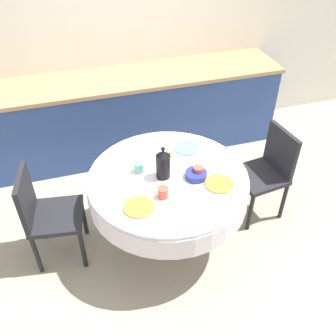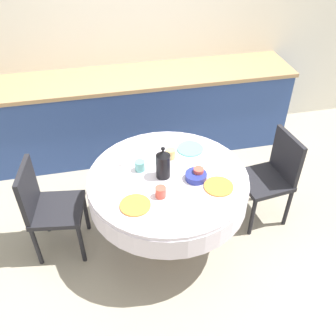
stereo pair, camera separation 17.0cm
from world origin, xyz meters
name	(u,v)px [view 1 (the left image)]	position (x,y,z in m)	size (l,w,h in m)	color
ground_plane	(168,239)	(0.00, 0.00, 0.00)	(12.00, 12.00, 0.00)	#9E937F
wall_back	(118,25)	(0.00, 1.76, 1.30)	(7.00, 0.05, 2.60)	silver
kitchen_counter	(130,114)	(0.00, 1.43, 0.45)	(3.24, 0.64, 0.89)	#2D4784
dining_table	(168,188)	(0.00, 0.00, 0.60)	(1.23, 1.23, 0.72)	brown
chair_left	(267,169)	(0.95, 0.12, 0.48)	(0.45, 0.45, 0.85)	black
chair_right	(46,212)	(-0.94, 0.14, 0.48)	(0.45, 0.45, 0.85)	black
plate_near_left	(139,207)	(-0.29, -0.26, 0.73)	(0.22, 0.22, 0.01)	orange
cup_near_left	(163,192)	(-0.10, -0.21, 0.76)	(0.08, 0.08, 0.08)	#CC4C3D
plate_near_right	(219,184)	(0.33, -0.20, 0.73)	(0.22, 0.22, 0.01)	orange
cup_near_right	(198,171)	(0.22, -0.06, 0.76)	(0.08, 0.08, 0.08)	#CC4C3D
plate_far_left	(126,160)	(-0.27, 0.28, 0.73)	(0.22, 0.22, 0.01)	white
cup_far_left	(139,167)	(-0.19, 0.12, 0.76)	(0.08, 0.08, 0.08)	#5BA39E
plate_far_right	(187,148)	(0.25, 0.30, 0.73)	(0.22, 0.22, 0.01)	#60BCB7
cup_far_right	(168,154)	(0.07, 0.22, 0.76)	(0.08, 0.08, 0.08)	#DBB766
coffee_carafe	(163,164)	(-0.03, 0.01, 0.84)	(0.11, 0.11, 0.27)	black
fruit_bowl	(196,175)	(0.20, -0.07, 0.75)	(0.16, 0.16, 0.05)	navy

